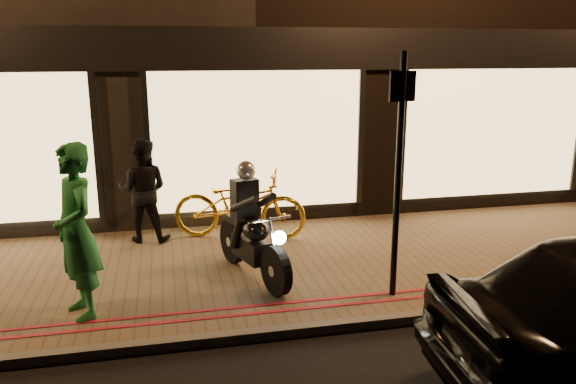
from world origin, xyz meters
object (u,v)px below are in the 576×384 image
(sign_post, at_px, (399,165))
(motorcycle, at_px, (251,233))
(person_green, at_px, (76,232))
(bicycle_gold, at_px, (239,204))

(sign_post, bearing_deg, motorcycle, 149.39)
(motorcycle, xyz_separation_m, person_green, (-2.10, -0.72, 0.40))
(motorcycle, relative_size, bicycle_gold, 0.87)
(motorcycle, relative_size, sign_post, 0.63)
(bicycle_gold, height_order, person_green, person_green)
(bicycle_gold, bearing_deg, sign_post, -131.62)
(person_green, bearing_deg, motorcycle, 83.68)
(bicycle_gold, bearing_deg, motorcycle, -164.88)
(person_green, bearing_deg, sign_post, 60.85)
(sign_post, height_order, bicycle_gold, sign_post)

